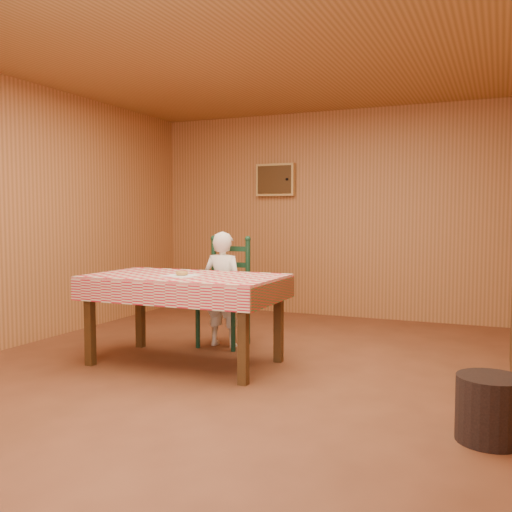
{
  "coord_description": "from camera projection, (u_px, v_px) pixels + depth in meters",
  "views": [
    {
      "loc": [
        1.83,
        -4.06,
        1.27
      ],
      "look_at": [
        0.0,
        0.2,
        0.95
      ],
      "focal_mm": 40.0,
      "sensor_mm": 36.0,
      "label": 1
    }
  ],
  "objects": [
    {
      "name": "ground",
      "position": [
        246.0,
        377.0,
        4.53
      ],
      "size": [
        6.0,
        6.0,
        0.0
      ],
      "primitive_type": "plane",
      "color": "brown",
      "rests_on": "ground"
    },
    {
      "name": "cabin_walls",
      "position": [
        271.0,
        152.0,
        4.89
      ],
      "size": [
        5.1,
        6.05,
        2.65
      ],
      "color": "#B1723F",
      "rests_on": "ground"
    },
    {
      "name": "dining_table",
      "position": [
        185.0,
        285.0,
        4.89
      ],
      "size": [
        1.66,
        0.96,
        0.77
      ],
      "color": "#452B12",
      "rests_on": "ground"
    },
    {
      "name": "ladder_chair",
      "position": [
        226.0,
        294.0,
        5.62
      ],
      "size": [
        0.44,
        0.4,
        1.08
      ],
      "color": "black",
      "rests_on": "ground"
    },
    {
      "name": "seated_child",
      "position": [
        223.0,
        289.0,
        5.57
      ],
      "size": [
        0.41,
        0.27,
        1.12
      ],
      "primitive_type": "imported",
      "rotation": [
        0.0,
        0.0,
        3.14
      ],
      "color": "white",
      "rests_on": "ground"
    },
    {
      "name": "napkin",
      "position": [
        182.0,
        275.0,
        4.84
      ],
      "size": [
        0.27,
        0.27,
        0.0
      ],
      "primitive_type": "cube",
      "rotation": [
        0.0,
        0.0,
        -0.05
      ],
      "color": "white",
      "rests_on": "dining_table"
    },
    {
      "name": "donut",
      "position": [
        182.0,
        273.0,
        4.84
      ],
      "size": [
        0.13,
        0.13,
        0.04
      ],
      "primitive_type": "torus",
      "rotation": [
        0.0,
        0.0,
        -0.23
      ],
      "color": "#BC8B43",
      "rests_on": "napkin"
    },
    {
      "name": "storage_bin",
      "position": [
        490.0,
        409.0,
        3.22
      ],
      "size": [
        0.46,
        0.46,
        0.37
      ],
      "primitive_type": "cylinder",
      "rotation": [
        0.0,
        0.0,
        -0.25
      ],
      "color": "black",
      "rests_on": "ground"
    }
  ]
}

